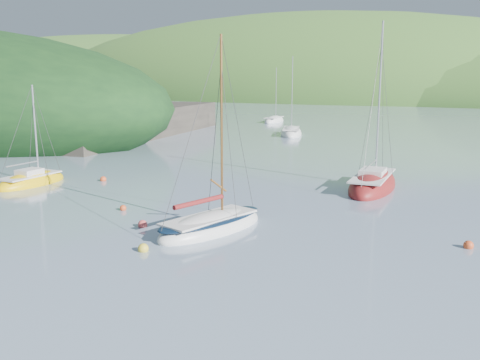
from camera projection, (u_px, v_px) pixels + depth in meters
The scene contains 8 objects.
ground at pixel (127, 246), 24.24m from camera, with size 700.00×700.00×0.00m, color gray.
shoreline_hills at pixel (449, 98), 177.10m from camera, with size 690.00×135.00×56.00m.
daysailer_white at pixel (211, 226), 26.64m from camera, with size 3.91×7.05×10.25m.
sloop_red at pixel (372, 186), 36.32m from camera, with size 3.48×8.38×12.09m.
sailboat_yellow at pixel (32, 182), 37.76m from camera, with size 2.54×5.84×7.61m.
distant_sloop_a at pixel (291, 134), 68.46m from camera, with size 5.27×8.02×10.81m.
distant_sloop_c at pixel (274, 121), 87.20m from camera, with size 3.05×6.87×9.51m.
mooring_buoys at pixel (184, 218), 28.55m from camera, with size 25.62×11.57×0.48m.
Camera 1 is at (15.66, -17.86, 7.66)m, focal length 40.00 mm.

